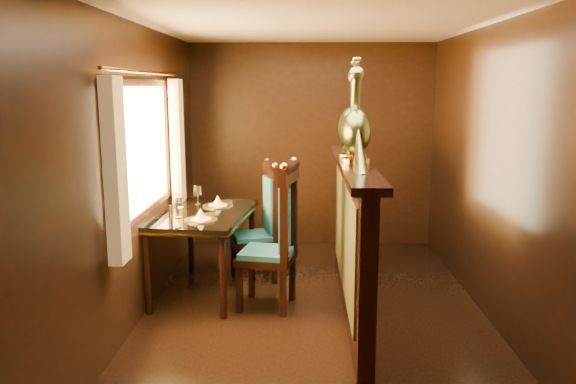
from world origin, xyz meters
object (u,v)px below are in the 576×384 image
(chair_right, at_px, (264,218))
(chair_left, at_px, (280,232))
(dining_table, at_px, (204,220))
(peacock_right, at_px, (353,109))
(peacock_left, at_px, (357,112))

(chair_right, bearing_deg, chair_left, -92.00)
(chair_left, bearing_deg, dining_table, 164.10)
(chair_left, xyz_separation_m, peacock_right, (0.63, 0.03, 1.08))
(peacock_left, relative_size, peacock_right, 0.97)
(dining_table, distance_m, peacock_right, 1.77)
(chair_left, relative_size, chair_right, 1.09)
(peacock_left, bearing_deg, dining_table, 155.40)
(chair_left, distance_m, peacock_right, 1.25)
(peacock_left, bearing_deg, peacock_right, 90.00)
(dining_table, distance_m, peacock_left, 1.84)
(dining_table, height_order, peacock_right, peacock_right)
(chair_right, xyz_separation_m, peacock_right, (0.83, -0.75, 1.14))
(peacock_right, bearing_deg, chair_left, -177.55)
(chair_right, bearing_deg, peacock_right, -58.35)
(peacock_right, bearing_deg, chair_right, 137.81)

